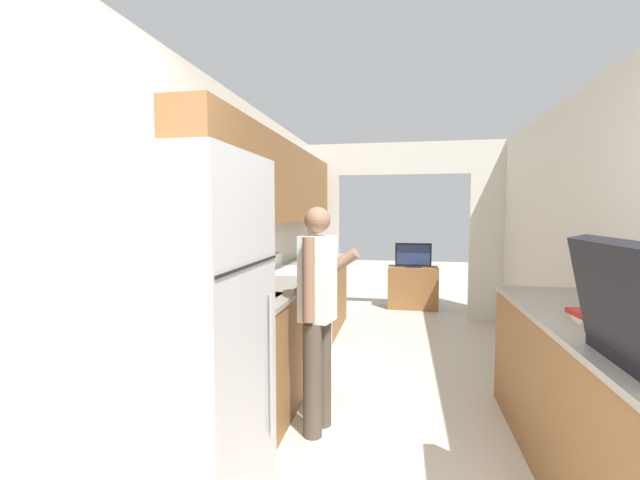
{
  "coord_description": "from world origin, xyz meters",
  "views": [
    {
      "loc": [
        0.01,
        -1.18,
        1.54
      ],
      "look_at": [
        -0.81,
        3.06,
        1.24
      ],
      "focal_mm": 24.0,
      "sensor_mm": 36.0,
      "label": 1
    }
  ],
  "objects_px": {
    "tv_cabinet": "(413,287)",
    "television": "(413,255)",
    "refrigerator": "(180,347)",
    "book_stack": "(593,317)",
    "range_oven": "(296,314)",
    "person": "(317,313)"
  },
  "relations": [
    {
      "from": "person",
      "to": "television",
      "type": "height_order",
      "value": "person"
    },
    {
      "from": "book_stack",
      "to": "tv_cabinet",
      "type": "height_order",
      "value": "book_stack"
    },
    {
      "from": "person",
      "to": "television",
      "type": "bearing_deg",
      "value": 1.81
    },
    {
      "from": "refrigerator",
      "to": "book_stack",
      "type": "height_order",
      "value": "refrigerator"
    },
    {
      "from": "refrigerator",
      "to": "tv_cabinet",
      "type": "distance_m",
      "value": 5.18
    },
    {
      "from": "person",
      "to": "range_oven",
      "type": "bearing_deg",
      "value": 32.26
    },
    {
      "from": "book_stack",
      "to": "person",
      "type": "bearing_deg",
      "value": 170.44
    },
    {
      "from": "person",
      "to": "book_stack",
      "type": "height_order",
      "value": "person"
    },
    {
      "from": "book_stack",
      "to": "tv_cabinet",
      "type": "relative_size",
      "value": 0.39
    },
    {
      "from": "book_stack",
      "to": "television",
      "type": "distance_m",
      "value": 4.3
    },
    {
      "from": "range_oven",
      "to": "person",
      "type": "xyz_separation_m",
      "value": [
        0.5,
        -1.38,
        0.36
      ]
    },
    {
      "from": "refrigerator",
      "to": "range_oven",
      "type": "relative_size",
      "value": 1.69
    },
    {
      "from": "range_oven",
      "to": "tv_cabinet",
      "type": "distance_m",
      "value": 2.88
    },
    {
      "from": "tv_cabinet",
      "to": "television",
      "type": "bearing_deg",
      "value": -90.0
    },
    {
      "from": "tv_cabinet",
      "to": "television",
      "type": "xyz_separation_m",
      "value": [
        0.0,
        -0.04,
        0.51
      ]
    },
    {
      "from": "tv_cabinet",
      "to": "television",
      "type": "distance_m",
      "value": 0.51
    },
    {
      "from": "range_oven",
      "to": "person",
      "type": "bearing_deg",
      "value": -70.13
    },
    {
      "from": "book_stack",
      "to": "tv_cabinet",
      "type": "distance_m",
      "value": 4.38
    },
    {
      "from": "person",
      "to": "television",
      "type": "distance_m",
      "value": 4.0
    },
    {
      "from": "person",
      "to": "book_stack",
      "type": "relative_size",
      "value": 5.21
    },
    {
      "from": "book_stack",
      "to": "television",
      "type": "relative_size",
      "value": 0.54
    },
    {
      "from": "tv_cabinet",
      "to": "person",
      "type": "bearing_deg",
      "value": -100.46
    }
  ]
}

